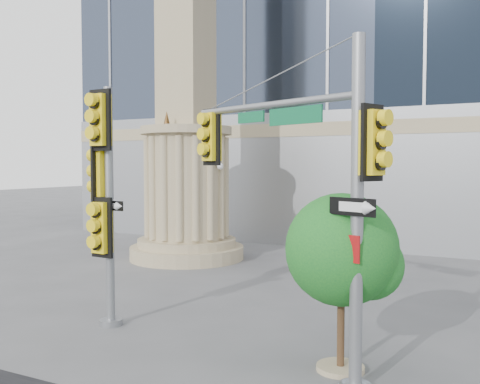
% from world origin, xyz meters
% --- Properties ---
extents(ground, '(120.00, 120.00, 0.00)m').
position_xyz_m(ground, '(0.00, 0.00, 0.00)').
color(ground, '#545456').
rests_on(ground, ground).
extents(monument, '(4.40, 4.40, 16.60)m').
position_xyz_m(monument, '(-6.00, 9.00, 5.52)').
color(monument, tan).
rests_on(monument, ground).
extents(main_signal_pole, '(4.23, 1.97, 5.72)m').
position_xyz_m(main_signal_pole, '(2.07, 0.38, 3.55)').
color(main_signal_pole, slate).
rests_on(main_signal_pole, ground).
extents(secondary_signal_pole, '(0.93, 0.73, 5.40)m').
position_xyz_m(secondary_signal_pole, '(-2.95, 0.86, 3.17)').
color(secondary_signal_pole, slate).
rests_on(secondary_signal_pole, ground).
extents(street_tree, '(2.04, 1.99, 3.17)m').
position_xyz_m(street_tree, '(2.61, 0.74, 2.09)').
color(street_tree, tan).
rests_on(street_tree, ground).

